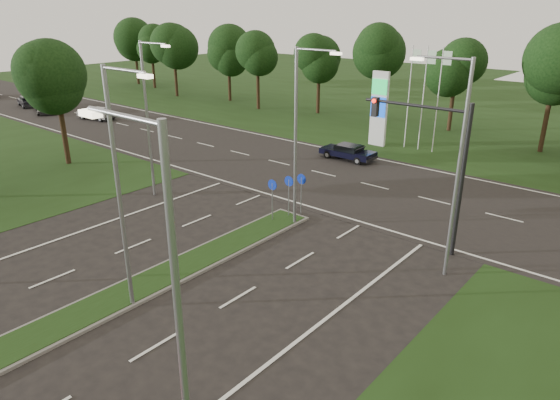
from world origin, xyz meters
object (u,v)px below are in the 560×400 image
Objects in this scene: far_car_b at (46,106)px; far_car_a at (97,113)px; far_car_c at (28,101)px; navy_sedan at (348,152)px.

far_car_a is at bearing -55.34° from far_car_b.
far_car_b is 1.15× the size of far_car_c.
navy_sedan is 0.82× the size of far_car_b.
navy_sedan is at bearing -58.11° from far_car_b.
far_car_a is 0.98× the size of far_car_c.
far_car_b reaches higher than far_car_c.
far_car_b is at bearing -81.24° from far_car_c.
far_car_c is at bearing 84.41° from far_car_a.
navy_sedan is 40.30m from far_car_c.
navy_sedan is 35.25m from far_car_b.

